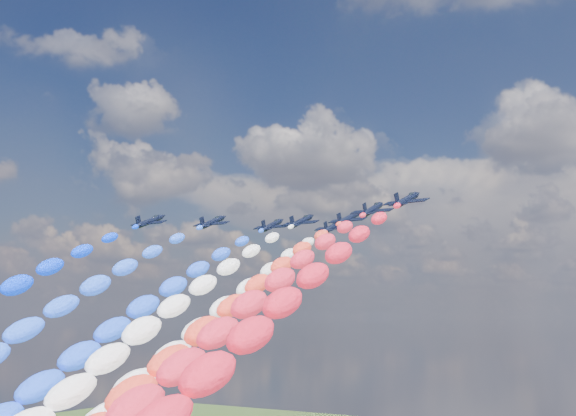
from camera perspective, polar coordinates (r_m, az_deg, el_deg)
The scene contains 15 objects.
jet_0 at distance 177.20m, azimuth -10.61°, elevation -1.02°, with size 8.90×11.93×2.63m, color black, non-canonical shape.
jet_1 at distance 176.64m, azimuth -5.86°, elevation -1.09°, with size 8.90×11.93×2.63m, color black, non-canonical shape.
trail_1 at distance 135.33m, azimuth -21.15°, elevation -10.95°, with size 6.44×110.00×62.26m, color blue, non-canonical shape.
jet_2 at distance 181.68m, azimuth -1.23°, elevation -1.34°, with size 8.90×11.93×2.63m, color black, non-canonical shape.
trail_2 at distance 136.76m, azimuth -14.60°, elevation -11.21°, with size 6.44×110.00×62.26m, color blue, non-canonical shape.
jet_3 at distance 174.02m, azimuth 1.05°, elevation -1.02°, with size 8.90×11.93×2.63m, color black, non-canonical shape.
trail_3 at distance 127.64m, azimuth -12.34°, elevation -11.50°, with size 6.44×110.00×62.26m, color white, non-canonical shape.
jet_4 at distance 184.52m, azimuth 3.52°, elevation -1.43°, with size 8.90×11.93×2.63m, color black, non-canonical shape.
trail_4 at distance 136.33m, azimuth -8.00°, elevation -11.41°, with size 6.44×110.00×62.26m, color silver, non-canonical shape.
jet_5 at distance 169.56m, azimuth 4.70°, elevation -0.80°, with size 8.90×11.93×2.63m, color black, non-canonical shape.
trail_5 at distance 120.85m, azimuth -7.79°, elevation -11.80°, with size 6.44×110.00×62.26m, color #F33C2B, non-canonical shape.
jet_6 at distance 155.70m, azimuth 6.57°, elevation -0.09°, with size 8.90×11.93×2.63m, color black, non-canonical shape.
trail_6 at distance 106.06m, azimuth -6.72°, elevation -12.30°, with size 6.44×110.00×62.26m, color red, non-canonical shape.
jet_7 at distance 143.93m, azimuth 9.17°, elevation 0.64°, with size 8.90×11.93×2.63m, color black, non-canonical shape.
trail_7 at distance 92.92m, azimuth -4.43°, elevation -12.89°, with size 6.44×110.00×62.26m, color red, non-canonical shape.
Camera 1 is at (87.26, -135.81, 77.00)m, focal length 46.04 mm.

